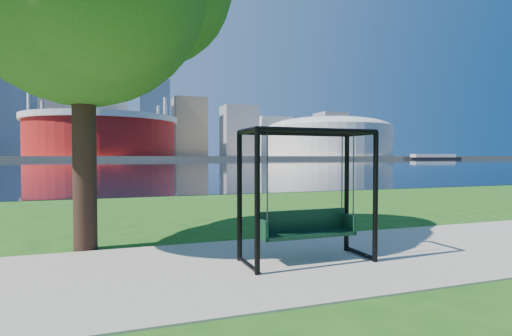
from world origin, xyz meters
name	(u,v)px	position (x,y,z in m)	size (l,w,h in m)	color
ground	(263,257)	(0.00, 0.00, 0.00)	(900.00, 900.00, 0.00)	#1E5114
path	(273,263)	(0.00, -0.50, 0.01)	(120.00, 4.00, 0.03)	#9E937F
river	(127,163)	(0.00, 102.00, 0.01)	(900.00, 180.00, 0.02)	black
far_bank	(120,157)	(0.00, 306.00, 1.00)	(900.00, 228.00, 2.00)	#937F60
stadium	(102,134)	(-10.00, 235.00, 14.23)	(83.00, 83.00, 32.00)	maroon
arena	(329,136)	(135.00, 235.00, 15.87)	(84.00, 84.00, 26.56)	beige
skyline	(114,112)	(-4.27, 319.39, 35.89)	(392.00, 66.00, 96.50)	gray
swing	(306,198)	(0.60, -0.57, 1.14)	(2.31, 1.03, 2.35)	black
barge	(433,157)	(176.82, 183.90, 1.44)	(32.79, 14.60, 3.17)	black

